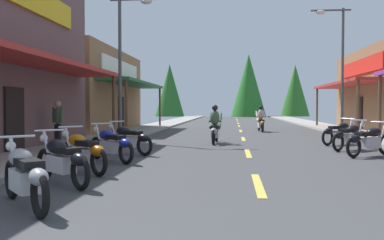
{
  "coord_description": "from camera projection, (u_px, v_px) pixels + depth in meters",
  "views": [
    {
      "loc": [
        -0.49,
        0.04,
        1.48
      ],
      "look_at": [
        -2.47,
        20.2,
        0.84
      ],
      "focal_mm": 38.86,
      "sensor_mm": 36.0,
      "label": 1
    }
  ],
  "objects": [
    {
      "name": "ground",
      "position": [
        241.0,
        133.0,
        24.42
      ],
      "size": [
        9.79,
        79.18,
        0.1
      ],
      "primitive_type": "cube",
      "color": "#424244"
    },
    {
      "name": "sidewalk_left",
      "position": [
        139.0,
        131.0,
        25.02
      ],
      "size": [
        2.46,
        79.18,
        0.12
      ],
      "primitive_type": "cube",
      "color": "#9E9991",
      "rests_on": "ground"
    },
    {
      "name": "sidewalk_right",
      "position": [
        348.0,
        132.0,
        23.82
      ],
      "size": [
        2.46,
        79.18,
        0.12
      ],
      "primitive_type": "cube",
      "color": "#9E9991",
      "rests_on": "ground"
    },
    {
      "name": "centerline_dashes",
      "position": [
        240.0,
        128.0,
        28.41
      ],
      "size": [
        0.16,
        56.16,
        0.01
      ],
      "color": "#E0C64C",
      "rests_on": "ground"
    },
    {
      "name": "storefront_left_far",
      "position": [
        69.0,
        91.0,
        25.78
      ],
      "size": [
        8.38,
        11.03,
        4.93
      ],
      "color": "olive",
      "rests_on": "ground"
    },
    {
      "name": "streetlamp_left",
      "position": [
        127.0,
        48.0,
        17.68
      ],
      "size": [
        2.07,
        0.3,
        6.15
      ],
      "color": "#474C51",
      "rests_on": "ground"
    },
    {
      "name": "streetlamp_right",
      "position": [
        337.0,
        54.0,
        21.97
      ],
      "size": [
        2.07,
        0.3,
        6.7
      ],
      "color": "#474C51",
      "rests_on": "ground"
    },
    {
      "name": "motorcycle_parked_right_3",
      "position": [
        369.0,
        140.0,
        12.44
      ],
      "size": [
        1.76,
        1.38,
        1.04
      ],
      "rotation": [
        0.0,
        0.0,
        0.65
      ],
      "color": "black",
      "rests_on": "ground"
    },
    {
      "name": "motorcycle_parked_right_4",
      "position": [
        350.0,
        136.0,
        14.19
      ],
      "size": [
        1.6,
        1.56,
        1.04
      ],
      "rotation": [
        0.0,
        0.0,
        0.77
      ],
      "color": "black",
      "rests_on": "ground"
    },
    {
      "name": "motorcycle_parked_right_5",
      "position": [
        340.0,
        132.0,
        16.26
      ],
      "size": [
        1.72,
        1.43,
        1.04
      ],
      "rotation": [
        0.0,
        0.0,
        0.69
      ],
      "color": "black",
      "rests_on": "ground"
    },
    {
      "name": "motorcycle_parked_left_0",
      "position": [
        25.0,
        175.0,
        6.07
      ],
      "size": [
        1.51,
        1.65,
        1.04
      ],
      "rotation": [
        0.0,
        0.0,
        2.31
      ],
      "color": "black",
      "rests_on": "ground"
    },
    {
      "name": "motorcycle_parked_left_1",
      "position": [
        62.0,
        159.0,
        7.86
      ],
      "size": [
        1.67,
        1.49,
        1.04
      ],
      "rotation": [
        0.0,
        0.0,
        2.42
      ],
      "color": "black",
      "rests_on": "ground"
    },
    {
      "name": "motorcycle_parked_left_2",
      "position": [
        82.0,
        151.0,
        9.32
      ],
      "size": [
        1.67,
        1.49,
        1.04
      ],
      "rotation": [
        0.0,
        0.0,
        2.42
      ],
      "color": "black",
      "rests_on": "ground"
    },
    {
      "name": "motorcycle_parked_left_3",
      "position": [
        111.0,
        144.0,
        11.19
      ],
      "size": [
        1.66,
        1.5,
        1.04
      ],
      "rotation": [
        0.0,
        0.0,
        2.41
      ],
      "color": "black",
      "rests_on": "ground"
    },
    {
      "name": "motorcycle_parked_left_4",
      "position": [
        128.0,
        139.0,
        12.97
      ],
      "size": [
        1.85,
        1.25,
        1.04
      ],
      "rotation": [
        0.0,
        0.0,
        2.57
      ],
      "color": "black",
      "rests_on": "ground"
    },
    {
      "name": "rider_cruising_lead",
      "position": [
        215.0,
        127.0,
        16.81
      ],
      "size": [
        0.6,
        2.14,
        1.57
      ],
      "rotation": [
        0.0,
        0.0,
        1.53
      ],
      "color": "black",
      "rests_on": "ground"
    },
    {
      "name": "rider_cruising_trailing",
      "position": [
        261.0,
        121.0,
        24.81
      ],
      "size": [
        0.6,
        2.14,
        1.57
      ],
      "rotation": [
        0.0,
        0.0,
        1.65
      ],
      "color": "black",
      "rests_on": "ground"
    },
    {
      "name": "pedestrian_browsing",
      "position": [
        58.0,
        120.0,
        15.02
      ],
      "size": [
        0.49,
        0.41,
        1.72
      ],
      "rotation": [
        0.0,
        0.0,
        1.0
      ],
      "color": "black",
      "rests_on": "ground"
    },
    {
      "name": "treeline_backdrop",
      "position": [
        242.0,
        88.0,
        65.02
      ],
      "size": [
        24.39,
        8.54,
        9.66
      ],
      "color": "#2C6B23",
      "rests_on": "ground"
    }
  ]
}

